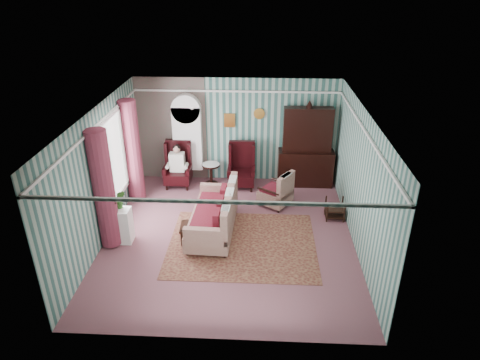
{
  "coord_description": "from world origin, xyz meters",
  "views": [
    {
      "loc": [
        0.65,
        -8.08,
        5.43
      ],
      "look_at": [
        0.21,
        0.6,
        1.13
      ],
      "focal_mm": 32.0,
      "sensor_mm": 36.0,
      "label": 1
    }
  ],
  "objects_px": {
    "nest_table": "(335,209)",
    "sofa": "(212,211)",
    "wingback_left": "(177,165)",
    "coffee_table": "(199,233)",
    "dresser_hutch": "(307,145)",
    "round_side_table": "(211,174)",
    "seated_woman": "(178,166)",
    "bookcase": "(188,143)",
    "wingback_right": "(241,166)",
    "plant_stand": "(119,225)",
    "floral_armchair": "(275,189)"
  },
  "relations": [
    {
      "from": "nest_table",
      "to": "sofa",
      "type": "relative_size",
      "value": 0.25
    },
    {
      "from": "sofa",
      "to": "coffee_table",
      "type": "height_order",
      "value": "sofa"
    },
    {
      "from": "bookcase",
      "to": "dresser_hutch",
      "type": "height_order",
      "value": "dresser_hutch"
    },
    {
      "from": "wingback_left",
      "to": "coffee_table",
      "type": "distance_m",
      "value": 2.86
    },
    {
      "from": "wingback_right",
      "to": "seated_woman",
      "type": "bearing_deg",
      "value": 180.0
    },
    {
      "from": "bookcase",
      "to": "dresser_hutch",
      "type": "relative_size",
      "value": 0.95
    },
    {
      "from": "bookcase",
      "to": "coffee_table",
      "type": "xyz_separation_m",
      "value": [
        0.7,
        -3.05,
        -0.92
      ]
    },
    {
      "from": "round_side_table",
      "to": "plant_stand",
      "type": "xyz_separation_m",
      "value": [
        -1.7,
        -2.9,
        0.1
      ]
    },
    {
      "from": "nest_table",
      "to": "coffee_table",
      "type": "relative_size",
      "value": 0.66
    },
    {
      "from": "wingback_right",
      "to": "nest_table",
      "type": "relative_size",
      "value": 2.31
    },
    {
      "from": "wingback_left",
      "to": "floral_armchair",
      "type": "distance_m",
      "value": 2.82
    },
    {
      "from": "bookcase",
      "to": "dresser_hutch",
      "type": "distance_m",
      "value": 3.25
    },
    {
      "from": "wingback_right",
      "to": "nest_table",
      "type": "distance_m",
      "value": 2.81
    },
    {
      "from": "wingback_left",
      "to": "coffee_table",
      "type": "height_order",
      "value": "wingback_left"
    },
    {
      "from": "dresser_hutch",
      "to": "wingback_right",
      "type": "bearing_deg",
      "value": -171.23
    },
    {
      "from": "seated_woman",
      "to": "round_side_table",
      "type": "xyz_separation_m",
      "value": [
        0.9,
        0.15,
        -0.29
      ]
    },
    {
      "from": "plant_stand",
      "to": "coffee_table",
      "type": "xyz_separation_m",
      "value": [
        1.75,
        0.09,
        -0.2
      ]
    },
    {
      "from": "bookcase",
      "to": "coffee_table",
      "type": "relative_size",
      "value": 2.73
    },
    {
      "from": "wingback_right",
      "to": "sofa",
      "type": "relative_size",
      "value": 0.58
    },
    {
      "from": "plant_stand",
      "to": "sofa",
      "type": "bearing_deg",
      "value": 13.19
    },
    {
      "from": "bookcase",
      "to": "coffee_table",
      "type": "bearing_deg",
      "value": -77.11
    },
    {
      "from": "nest_table",
      "to": "dresser_hutch",
      "type": "bearing_deg",
      "value": 107.39
    },
    {
      "from": "floral_armchair",
      "to": "seated_woman",
      "type": "bearing_deg",
      "value": 103.42
    },
    {
      "from": "floral_armchair",
      "to": "coffee_table",
      "type": "relative_size",
      "value": 1.13
    },
    {
      "from": "wingback_right",
      "to": "round_side_table",
      "type": "height_order",
      "value": "wingback_right"
    },
    {
      "from": "seated_woman",
      "to": "sofa",
      "type": "distance_m",
      "value": 2.58
    },
    {
      "from": "wingback_right",
      "to": "floral_armchair",
      "type": "distance_m",
      "value": 1.32
    },
    {
      "from": "seated_woman",
      "to": "round_side_table",
      "type": "distance_m",
      "value": 0.96
    },
    {
      "from": "coffee_table",
      "to": "bookcase",
      "type": "bearing_deg",
      "value": 102.89
    },
    {
      "from": "plant_stand",
      "to": "bookcase",
      "type": "bearing_deg",
      "value": 71.51
    },
    {
      "from": "bookcase",
      "to": "seated_woman",
      "type": "bearing_deg",
      "value": -122.66
    },
    {
      "from": "seated_woman",
      "to": "sofa",
      "type": "relative_size",
      "value": 0.55
    },
    {
      "from": "dresser_hutch",
      "to": "round_side_table",
      "type": "bearing_deg",
      "value": -177.36
    },
    {
      "from": "bookcase",
      "to": "sofa",
      "type": "relative_size",
      "value": 1.05
    },
    {
      "from": "bookcase",
      "to": "dresser_hutch",
      "type": "bearing_deg",
      "value": -2.11
    },
    {
      "from": "dresser_hutch",
      "to": "sofa",
      "type": "xyz_separation_m",
      "value": [
        -2.3,
        -2.55,
        -0.63
      ]
    },
    {
      "from": "round_side_table",
      "to": "coffee_table",
      "type": "distance_m",
      "value": 2.82
    },
    {
      "from": "plant_stand",
      "to": "nest_table",
      "type": "bearing_deg",
      "value": 13.84
    },
    {
      "from": "wingback_right",
      "to": "floral_armchair",
      "type": "xyz_separation_m",
      "value": [
        0.91,
        -0.95,
        -0.16
      ]
    },
    {
      "from": "wingback_right",
      "to": "wingback_left",
      "type": "bearing_deg",
      "value": 180.0
    },
    {
      "from": "coffee_table",
      "to": "floral_armchair",
      "type": "bearing_deg",
      "value": 45.15
    },
    {
      "from": "bookcase",
      "to": "coffee_table",
      "type": "height_order",
      "value": "bookcase"
    },
    {
      "from": "wingback_right",
      "to": "floral_armchair",
      "type": "height_order",
      "value": "wingback_right"
    },
    {
      "from": "bookcase",
      "to": "wingback_right",
      "type": "xyz_separation_m",
      "value": [
        1.5,
        -0.39,
        -0.5
      ]
    },
    {
      "from": "coffee_table",
      "to": "dresser_hutch",
      "type": "bearing_deg",
      "value": 49.0
    },
    {
      "from": "wingback_left",
      "to": "nest_table",
      "type": "xyz_separation_m",
      "value": [
        4.07,
        -1.55,
        -0.35
      ]
    },
    {
      "from": "bookcase",
      "to": "wingback_right",
      "type": "bearing_deg",
      "value": -14.57
    },
    {
      "from": "dresser_hutch",
      "to": "coffee_table",
      "type": "relative_size",
      "value": 2.88
    },
    {
      "from": "wingback_right",
      "to": "plant_stand",
      "type": "distance_m",
      "value": 3.76
    },
    {
      "from": "wingback_left",
      "to": "plant_stand",
      "type": "relative_size",
      "value": 1.56
    }
  ]
}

